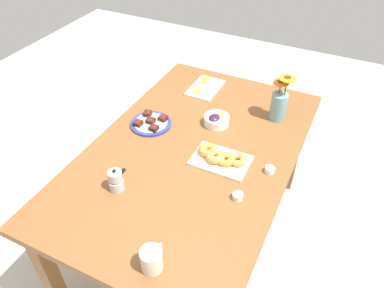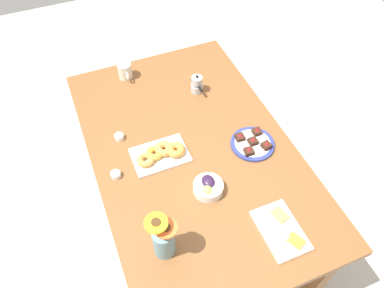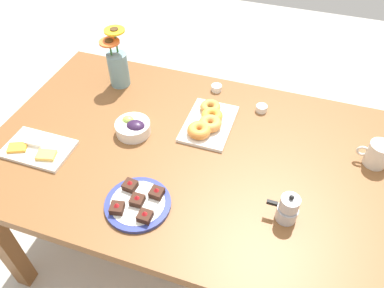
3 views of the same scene
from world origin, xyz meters
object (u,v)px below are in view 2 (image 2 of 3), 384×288
object	(u,v)px
flower_vase	(164,240)
moka_pot	(197,85)
grape_bowl	(208,187)
dessert_plate	(253,143)
coffee_mug	(125,71)
jam_cup_honey	(116,174)
croissant_platter	(161,153)
cheese_platter	(281,230)
jam_cup_berry	(119,137)
dining_table	(192,159)

from	to	relation	value
flower_vase	moka_pot	bearing A→B (deg)	149.48
grape_bowl	dessert_plate	size ratio (longest dim) A/B	0.62
coffee_mug	jam_cup_honey	xyz separation A→B (m)	(0.68, -0.24, -0.03)
grape_bowl	croissant_platter	bearing A→B (deg)	-153.52
cheese_platter	jam_cup_berry	size ratio (longest dim) A/B	5.42
coffee_mug	moka_pot	size ratio (longest dim) A/B	1.00
coffee_mug	flower_vase	bearing A→B (deg)	-7.64
flower_vase	jam_cup_honey	bearing A→B (deg)	-168.08
cheese_platter	dessert_plate	world-z (taller)	dessert_plate
croissant_platter	coffee_mug	bearing A→B (deg)	179.93
croissant_platter	jam_cup_honey	xyz separation A→B (m)	(0.03, -0.24, -0.01)
coffee_mug	flower_vase	distance (m)	1.14
croissant_platter	dessert_plate	xyz separation A→B (m)	(0.11, 0.46, -0.01)
grape_bowl	croissant_platter	xyz separation A→B (m)	(-0.27, -0.14, -0.01)
moka_pot	dessert_plate	bearing A→B (deg)	12.80
grape_bowl	jam_cup_honey	bearing A→B (deg)	-122.36
jam_cup_honey	jam_cup_berry	size ratio (longest dim) A/B	1.00
dining_table	moka_pot	distance (m)	0.45
jam_cup_honey	moka_pot	bearing A→B (deg)	124.42
coffee_mug	dessert_plate	size ratio (longest dim) A/B	0.52
grape_bowl	flower_vase	xyz separation A→B (m)	(0.20, -0.29, 0.07)
jam_cup_berry	moka_pot	size ratio (longest dim) A/B	0.40
coffee_mug	jam_cup_honey	size ratio (longest dim) A/B	2.47
grape_bowl	dessert_plate	distance (m)	0.36
grape_bowl	cheese_platter	distance (m)	0.38
grape_bowl	dining_table	bearing A→B (deg)	174.65
jam_cup_honey	flower_vase	distance (m)	0.46
jam_cup_honey	moka_pot	xyz separation A→B (m)	(-0.41, 0.60, 0.03)
jam_cup_honey	dining_table	bearing A→B (deg)	92.47
moka_pot	croissant_platter	bearing A→B (deg)	-43.18
jam_cup_berry	flower_vase	xyz separation A→B (m)	(0.67, 0.01, 0.08)
jam_cup_berry	flower_vase	world-z (taller)	flower_vase
dining_table	coffee_mug	xyz separation A→B (m)	(-0.67, -0.16, 0.14)
jam_cup_honey	cheese_platter	bearing A→B (deg)	46.95
jam_cup_honey	moka_pot	world-z (taller)	moka_pot
jam_cup_berry	flower_vase	size ratio (longest dim) A/B	0.18
croissant_platter	jam_cup_berry	world-z (taller)	croissant_platter
dining_table	cheese_platter	bearing A→B (deg)	18.11
flower_vase	moka_pot	distance (m)	0.99
dining_table	jam_cup_berry	world-z (taller)	jam_cup_berry
coffee_mug	grape_bowl	distance (m)	0.94
coffee_mug	dessert_plate	world-z (taller)	coffee_mug
dining_table	jam_cup_honey	size ratio (longest dim) A/B	33.33
croissant_platter	grape_bowl	bearing A→B (deg)	26.48
dining_table	coffee_mug	world-z (taller)	coffee_mug
grape_bowl	jam_cup_honey	world-z (taller)	grape_bowl
coffee_mug	flower_vase	size ratio (longest dim) A/B	0.44
dessert_plate	jam_cup_berry	bearing A→B (deg)	-115.63
jam_cup_honey	dessert_plate	world-z (taller)	dessert_plate
jam_cup_berry	dessert_plate	distance (m)	0.69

